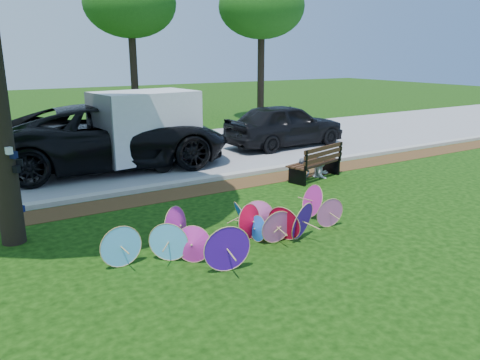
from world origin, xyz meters
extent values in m
plane|color=black|center=(0.00, 0.00, 0.00)|extent=(90.00, 90.00, 0.00)
cube|color=#472D16|center=(0.00, 4.50, 0.01)|extent=(90.00, 1.00, 0.01)
cube|color=#B7B5AD|center=(0.00, 5.20, 0.06)|extent=(90.00, 0.30, 0.12)
cube|color=gray|center=(0.00, 9.35, 0.01)|extent=(90.00, 8.00, 0.01)
cone|color=#480FB1|center=(-0.99, -0.01, 0.41)|extent=(0.84, 0.31, 0.83)
cone|color=#DC5BAE|center=(0.41, 0.53, 0.34)|extent=(0.69, 0.24, 0.69)
cone|color=red|center=(0.65, 0.55, 0.36)|extent=(0.50, 0.76, 0.73)
cone|color=#DC5BAE|center=(0.45, 1.21, 0.32)|extent=(0.61, 0.43, 0.65)
cone|color=blue|center=(0.13, 0.78, 0.26)|extent=(0.17, 0.53, 0.53)
cone|color=#C42398|center=(2.04, 1.35, 0.38)|extent=(0.46, 0.80, 0.75)
cone|color=#57B9FF|center=(-2.45, 1.09, 0.37)|extent=(0.74, 0.15, 0.74)
cone|color=#57B9FF|center=(-1.64, 0.86, 0.36)|extent=(0.64, 0.54, 0.72)
cone|color=blue|center=(0.24, 1.45, 0.33)|extent=(0.48, 0.72, 0.64)
cone|color=#DC5BAE|center=(1.85, 0.65, 0.33)|extent=(0.67, 0.23, 0.66)
cone|color=#C42398|center=(-1.23, 1.41, 0.38)|extent=(0.75, 0.61, 0.77)
cone|color=#C42398|center=(-1.34, 0.57, 0.33)|extent=(0.64, 0.61, 0.66)
cone|color=red|center=(0.11, 0.94, 0.35)|extent=(0.73, 0.45, 0.72)
cone|color=#480FB1|center=(0.92, 0.44, 0.39)|extent=(0.83, 0.58, 0.79)
imported|color=black|center=(-0.39, 8.20, 1.01)|extent=(7.56, 4.08, 2.02)
imported|color=black|center=(6.32, 8.22, 0.83)|extent=(4.97, 2.16, 1.67)
cube|color=white|center=(0.52, 7.70, 1.35)|extent=(3.21, 2.26, 2.69)
imported|color=#3C4552|center=(3.78, 3.91, 0.61)|extent=(0.47, 0.34, 1.21)
imported|color=silver|center=(4.48, 3.91, 0.67)|extent=(0.78, 0.70, 1.34)
cylinder|color=black|center=(3.27, 16.65, 2.50)|extent=(0.36, 0.36, 5.00)
ellipsoid|color=#0F330B|center=(3.27, 16.65, 5.80)|extent=(4.40, 4.40, 3.20)
cylinder|color=black|center=(9.53, 14.75, 2.50)|extent=(0.36, 0.36, 5.00)
ellipsoid|color=#0F330B|center=(9.53, 14.75, 5.80)|extent=(4.40, 4.40, 3.20)
camera|label=1|loc=(-4.53, -6.28, 3.55)|focal=35.00mm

